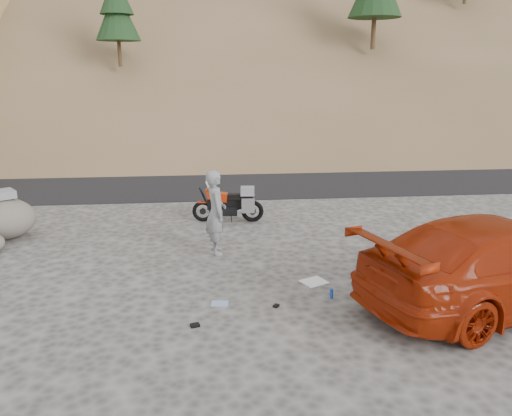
{
  "coord_description": "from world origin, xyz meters",
  "views": [
    {
      "loc": [
        -0.22,
        -9.93,
        4.02
      ],
      "look_at": [
        0.87,
        0.97,
        1.0
      ],
      "focal_mm": 35.0,
      "sensor_mm": 36.0,
      "label": 1
    }
  ],
  "objects_px": {
    "motorcycle": "(231,204)",
    "boulder": "(2,218)",
    "man": "(217,253)",
    "red_car": "(495,303)"
  },
  "relations": [
    {
      "from": "man",
      "to": "boulder",
      "type": "distance_m",
      "value": 5.47
    },
    {
      "from": "motorcycle",
      "to": "man",
      "type": "distance_m",
      "value": 2.51
    },
    {
      "from": "boulder",
      "to": "red_car",
      "type": "bearing_deg",
      "value": -24.36
    },
    {
      "from": "motorcycle",
      "to": "red_car",
      "type": "relative_size",
      "value": 0.37
    },
    {
      "from": "red_car",
      "to": "boulder",
      "type": "height_order",
      "value": "boulder"
    },
    {
      "from": "man",
      "to": "red_car",
      "type": "bearing_deg",
      "value": -130.05
    },
    {
      "from": "motorcycle",
      "to": "boulder",
      "type": "xyz_separation_m",
      "value": [
        -5.68,
        -0.89,
        0.03
      ]
    },
    {
      "from": "man",
      "to": "motorcycle",
      "type": "bearing_deg",
      "value": -18.91
    },
    {
      "from": "man",
      "to": "boulder",
      "type": "xyz_separation_m",
      "value": [
        -5.22,
        1.53,
        0.53
      ]
    },
    {
      "from": "motorcycle",
      "to": "boulder",
      "type": "height_order",
      "value": "boulder"
    }
  ]
}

